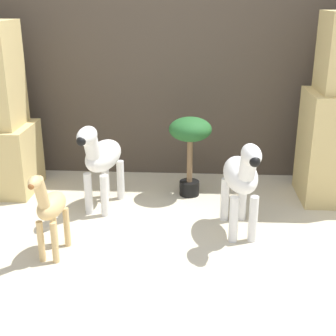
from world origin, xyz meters
TOP-DOWN VIEW (x-y plane):
  - ground_plane at (0.00, 0.00)m, footprint 14.00×14.00m
  - wall_back at (0.00, 1.64)m, footprint 6.40×0.08m
  - zebra_right at (0.50, 0.57)m, footprint 0.25×0.56m
  - zebra_left at (-0.41, 0.88)m, footprint 0.28×0.56m
  - giraffe_figurine at (-0.58, 0.24)m, footprint 0.16×0.37m
  - potted_palm_front at (0.18, 1.15)m, footprint 0.31×0.31m

SIDE VIEW (x-z plane):
  - ground_plane at x=0.00m, z-range 0.00..0.00m
  - giraffe_figurine at x=-0.58m, z-range 0.02..0.56m
  - zebra_right at x=0.50m, z-range 0.05..0.69m
  - zebra_left at x=-0.41m, z-range 0.05..0.69m
  - potted_palm_front at x=0.18m, z-range 0.15..0.74m
  - wall_back at x=0.00m, z-range 0.00..2.20m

